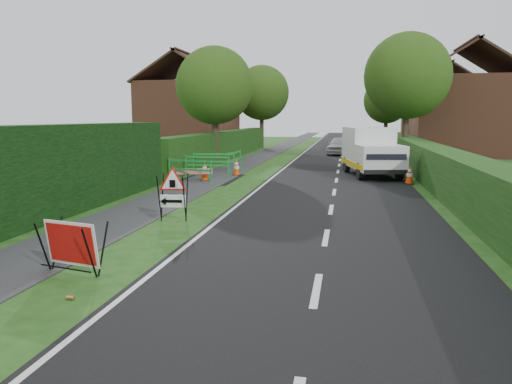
{
  "coord_description": "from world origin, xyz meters",
  "views": [
    {
      "loc": [
        2.91,
        -10.03,
        2.69
      ],
      "look_at": [
        0.61,
        2.61,
        0.77
      ],
      "focal_mm": 35.0,
      "sensor_mm": 36.0,
      "label": 1
    }
  ],
  "objects": [
    {
      "name": "ped_barrier_2",
      "position": [
        -3.49,
        13.55,
        0.63
      ],
      "size": [
        2.09,
        0.65,
        1.0
      ],
      "rotation": [
        0.0,
        0.0,
        0.15
      ],
      "color": "#18892F",
      "rests_on": "ground"
    },
    {
      "name": "red_rect_sign",
      "position": [
        -1.7,
        -2.42,
        0.53
      ],
      "size": [
        1.2,
        0.89,
        0.92
      ],
      "rotation": [
        0.0,
        0.0,
        -0.24
      ],
      "color": "black",
      "rests_on": "ground"
    },
    {
      "name": "litter_can",
      "position": [
        -1.08,
        -3.54,
        0.0
      ],
      "size": [
        0.12,
        0.07,
        0.07
      ],
      "primitive_type": "cylinder",
      "rotation": [
        0.0,
        1.57,
        0.0
      ],
      "color": "#BF7F4C",
      "rests_on": "ground"
    },
    {
      "name": "redwhite_plank",
      "position": [
        -3.38,
        10.01,
        0.0
      ],
      "size": [
        1.47,
        0.37,
        0.25
      ],
      "primitive_type": "cube",
      "rotation": [
        0.0,
        0.0,
        0.22
      ],
      "color": "red",
      "rests_on": "ground"
    },
    {
      "name": "house_east_b",
      "position": [
        12.0,
        42.0,
        2.9
      ],
      "size": [
        7.5,
        7.4,
        7.88
      ],
      "color": "brown",
      "rests_on": "ground"
    },
    {
      "name": "traffic_cone_4",
      "position": [
        -2.16,
        12.65,
        0.39
      ],
      "size": [
        0.38,
        0.38,
        0.79
      ],
      "color": "black",
      "rests_on": "ground"
    },
    {
      "name": "house_west",
      "position": [
        -10.0,
        30.0,
        2.9
      ],
      "size": [
        7.5,
        7.4,
        7.88
      ],
      "color": "brown",
      "rests_on": "ground"
    },
    {
      "name": "tree_fw",
      "position": [
        -4.6,
        34.0,
        4.83
      ],
      "size": [
        4.8,
        4.8,
        7.24
      ],
      "color": "#2D2116",
      "rests_on": "ground"
    },
    {
      "name": "traffic_cone_0",
      "position": [
        5.45,
        10.94,
        0.39
      ],
      "size": [
        0.38,
        0.38,
        0.79
      ],
      "color": "black",
      "rests_on": "ground"
    },
    {
      "name": "hatchback_car",
      "position": [
        2.39,
        26.91,
        0.66
      ],
      "size": [
        2.01,
        4.02,
        1.31
      ],
      "primitive_type": "imported",
      "rotation": [
        0.0,
        0.0,
        -0.12
      ],
      "color": "silver",
      "rests_on": "ground"
    },
    {
      "name": "house_east_a",
      "position": [
        11.0,
        28.0,
        2.9
      ],
      "size": [
        7.5,
        7.4,
        7.88
      ],
      "color": "brown",
      "rests_on": "ground"
    },
    {
      "name": "road_surface",
      "position": [
        2.5,
        35.0,
        0.0
      ],
      "size": [
        6.0,
        90.0,
        0.02
      ],
      "primitive_type": "cube",
      "color": "black",
      "rests_on": "ground"
    },
    {
      "name": "footpath",
      "position": [
        -3.0,
        35.0,
        0.01
      ],
      "size": [
        2.0,
        90.0,
        0.02
      ],
      "primitive_type": "cube",
      "color": "#2D2D30",
      "rests_on": "ground"
    },
    {
      "name": "ground",
      "position": [
        0.0,
        0.0,
        0.0
      ],
      "size": [
        120.0,
        120.0,
        0.0
      ],
      "primitive_type": "plane",
      "color": "#1C4714",
      "rests_on": "ground"
    },
    {
      "name": "tree_nw",
      "position": [
        -4.6,
        18.0,
        4.48
      ],
      "size": [
        4.4,
        4.4,
        6.7
      ],
      "color": "#2D2116",
      "rests_on": "ground"
    },
    {
      "name": "ped_barrier_3",
      "position": [
        -2.7,
        14.72,
        0.63
      ],
      "size": [
        0.5,
        2.08,
        1.0
      ],
      "rotation": [
        0.0,
        0.0,
        1.5
      ],
      "color": "#18892F",
      "rests_on": "ground"
    },
    {
      "name": "traffic_cone_2",
      "position": [
        4.62,
        16.24,
        0.39
      ],
      "size": [
        0.38,
        0.38,
        0.79
      ],
      "color": "black",
      "rests_on": "ground"
    },
    {
      "name": "traffic_cone_3",
      "position": [
        -3.07,
        10.48,
        0.39
      ],
      "size": [
        0.38,
        0.38,
        0.79
      ],
      "color": "black",
      "rests_on": "ground"
    },
    {
      "name": "works_van",
      "position": [
        4.01,
        13.68,
        1.18
      ],
      "size": [
        2.81,
        5.14,
        2.22
      ],
      "rotation": [
        0.0,
        0.0,
        0.2
      ],
      "color": "silver",
      "rests_on": "ground"
    },
    {
      "name": "triangle_sign",
      "position": [
        -1.53,
        2.1,
        0.84
      ],
      "size": [
        0.9,
        0.9,
        1.21
      ],
      "rotation": [
        0.0,
        0.0,
        0.1
      ],
      "color": "black",
      "rests_on": "ground"
    },
    {
      "name": "ped_barrier_1",
      "position": [
        -3.3,
        11.7,
        0.63
      ],
      "size": [
        2.06,
        0.36,
        1.0
      ],
      "rotation": [
        0.0,
        0.0,
        -0.0
      ],
      "color": "#18892F",
      "rests_on": "ground"
    },
    {
      "name": "tree_ne",
      "position": [
        6.4,
        22.0,
        5.17
      ],
      "size": [
        5.2,
        5.2,
        7.79
      ],
      "color": "#2D2116",
      "rests_on": "ground"
    },
    {
      "name": "ped_barrier_0",
      "position": [
        -3.47,
        9.66,
        0.63
      ],
      "size": [
        2.08,
        0.84,
        1.0
      ],
      "rotation": [
        0.0,
        0.0,
        -0.25
      ],
      "color": "#18892F",
      "rests_on": "ground"
    },
    {
      "name": "tree_fe",
      "position": [
        6.4,
        38.0,
        4.22
      ],
      "size": [
        4.2,
        4.2,
        6.33
      ],
      "color": "#2D2116",
      "rests_on": "ground"
    },
    {
      "name": "hedge_east",
      "position": [
        6.5,
        16.0,
        0.0
      ],
      "size": [
        1.2,
        50.0,
        1.5
      ],
      "primitive_type": "cube",
      "color": "#14380F",
      "rests_on": "ground"
    },
    {
      "name": "hedge_west_far",
      "position": [
        -5.0,
        22.0,
        0.0
      ],
      "size": [
        1.0,
        24.0,
        1.8
      ],
      "primitive_type": "cube",
      "color": "#14380F",
      "rests_on": "ground"
    },
    {
      "name": "traffic_cone_1",
      "position": [
        5.44,
        13.4,
        0.39
      ],
      "size": [
        0.38,
        0.38,
        0.79
      ],
      "color": "black",
      "rests_on": "ground"
    }
  ]
}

